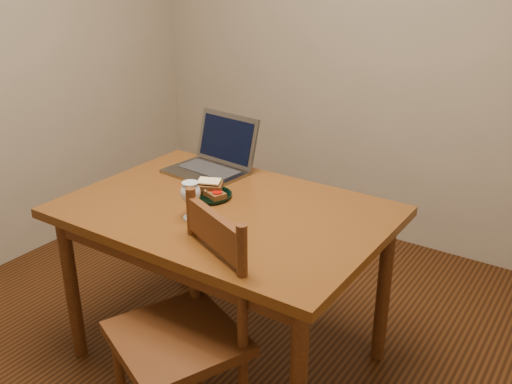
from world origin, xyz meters
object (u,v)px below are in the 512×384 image
Objects in this scene: chair at (183,322)px; laptop at (215,156)px; milk_glass at (191,200)px; table at (226,226)px; plate at (209,195)px.

laptop is (-0.44, 0.78, 0.30)m from chair.
table is at bearing 71.37° from milk_glass.
laptop is (-0.25, 0.48, -0.01)m from milk_glass.
plate is (-0.12, 0.05, 0.09)m from table.
plate is at bearing 109.43° from milk_glass.
laptop is at bearing 117.54° from milk_glass.
plate is 1.28× the size of milk_glass.
milk_glass is 0.54m from laptop.
plate is 0.34m from laptop.
laptop is at bearing 143.06° from chair.
plate reaches higher than table.
plate is 0.51× the size of laptop.
laptop is at bearing 132.62° from table.
chair is 0.47m from milk_glass.
milk_glass is (-0.05, -0.15, 0.16)m from table.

